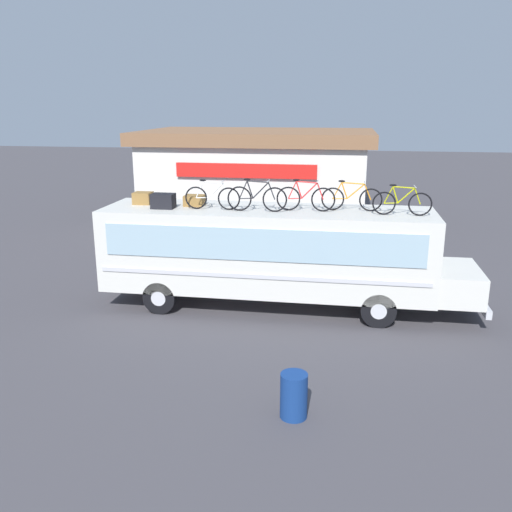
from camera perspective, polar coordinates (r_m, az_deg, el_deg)
The scene contains 12 objects.
ground_plane at distance 17.12m, azimuth 1.07°, elevation -5.15°, with size 120.00×120.00×0.00m, color #423F44.
bus at distance 16.55m, azimuth 1.91°, elevation 0.54°, with size 11.23×2.61×3.04m.
luggage_bag_1 at distance 17.48m, azimuth -11.64°, elevation 5.90°, with size 0.55×0.48×0.36m, color olive.
luggage_bag_2 at distance 16.62m, azimuth -9.60°, elevation 5.65°, with size 0.66×0.47×0.44m, color black.
luggage_bag_3 at distance 16.94m, azimuth -6.39°, elevation 5.74°, with size 0.59×0.53×0.32m, color olive.
rooftop_bicycle_1 at distance 16.23m, azimuth -4.56°, elevation 6.12°, with size 1.65×0.44×0.89m.
rooftop_bicycle_2 at distance 15.88m, azimuth 0.09°, elevation 6.05°, with size 1.75×0.44×0.95m.
rooftop_bicycle_3 at distance 16.00m, azimuth 5.16°, elevation 6.02°, with size 1.70×0.44×0.93m.
rooftop_bicycle_4 at distance 16.22m, azimuth 9.87°, elevation 5.94°, with size 1.75×0.44×0.89m.
rooftop_bicycle_5 at distance 15.84m, azimuth 14.89°, elevation 5.39°, with size 1.63×0.44×0.87m.
roadside_building at distance 31.42m, azimuth 0.22°, elevation 8.78°, with size 12.73×8.25×4.62m.
trash_bin at distance 11.25m, azimuth 3.94°, elevation -14.23°, with size 0.55×0.55×0.94m, color navy.
Camera 1 is at (2.30, -15.86, 6.04)m, focal length 38.58 mm.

